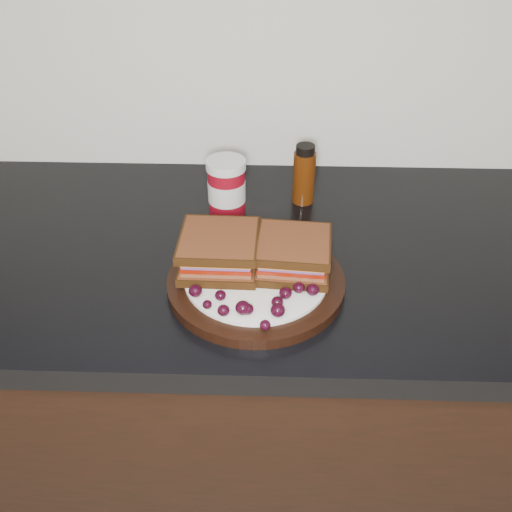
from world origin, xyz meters
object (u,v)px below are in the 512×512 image
at_px(sandwich_left, 219,251).
at_px(condiment_jar, 227,187).
at_px(plate, 256,282).
at_px(oil_bottle, 304,174).

distance_m(sandwich_left, condiment_jar, 0.20).
height_order(sandwich_left, condiment_jar, condiment_jar).
height_order(plate, condiment_jar, condiment_jar).
xyz_separation_m(sandwich_left, oil_bottle, (0.14, 0.24, 0.01)).
bearing_deg(plate, condiment_jar, 105.55).
distance_m(plate, oil_bottle, 0.28).
xyz_separation_m(plate, condiment_jar, (-0.06, 0.22, 0.04)).
distance_m(plate, condiment_jar, 0.23).
distance_m(plate, sandwich_left, 0.08).
bearing_deg(sandwich_left, condiment_jar, 92.14).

